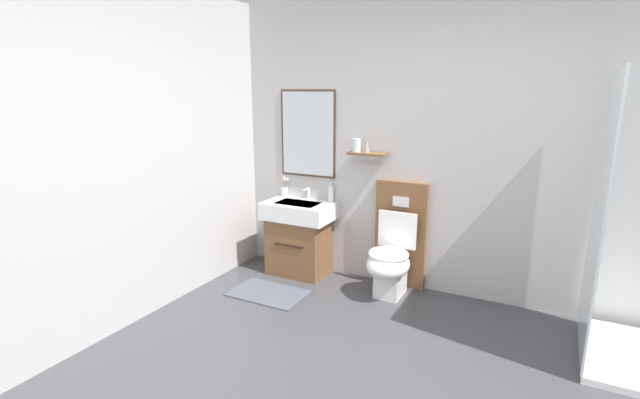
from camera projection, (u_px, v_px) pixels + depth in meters
wall_back at (459, 149)px, 3.95m from camera, size 4.48×0.27×2.63m
wall_left at (80, 163)px, 3.18m from camera, size 0.12×4.15×2.63m
bath_mat at (268, 293)px, 4.19m from camera, size 0.68×0.44×0.01m
vanity_sink_left at (300, 235)px, 4.60m from camera, size 0.68×0.46×0.73m
tap_on_left_sink at (307, 192)px, 4.64m from camera, size 0.03×0.13×0.11m
toilet at (394, 253)px, 4.15m from camera, size 0.48×0.62×1.00m
toothbrush_cup at (285, 191)px, 4.75m from camera, size 0.07×0.07×0.21m
soap_dispenser at (331, 193)px, 4.52m from camera, size 0.06×0.06×0.20m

